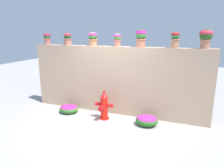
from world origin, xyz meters
name	(u,v)px	position (x,y,z in m)	size (l,w,h in m)	color
ground_plane	(101,127)	(0.00, 0.00, 0.00)	(24.00, 24.00, 0.00)	#A09A98
stone_wall	(115,80)	(0.00, 1.15, 1.04)	(5.57, 0.31, 2.08)	tan
potted_plant_0	(47,38)	(-2.45, 1.13, 2.32)	(0.23, 0.23, 0.39)	#BF695C
potted_plant_1	(68,38)	(-1.67, 1.17, 2.30)	(0.29, 0.29, 0.40)	#B8725E
potted_plant_2	(93,38)	(-0.76, 1.17, 2.33)	(0.28, 0.28, 0.42)	#C27951
potted_plant_3	(117,38)	(0.05, 1.16, 2.31)	(0.24, 0.24, 0.38)	#C16C59
potted_plant_4	(141,36)	(0.76, 1.14, 2.38)	(0.31, 0.31, 0.49)	#BB6F4F
potted_plant_5	(175,39)	(1.69, 1.13, 2.33)	(0.24, 0.24, 0.42)	tan
potted_plant_6	(206,36)	(2.43, 1.17, 2.39)	(0.33, 0.33, 0.49)	#B27459
fire_hydrant	(104,106)	(-0.12, 0.52, 0.39)	(0.54, 0.43, 0.86)	red
flower_bush_left	(147,120)	(1.14, 0.56, 0.15)	(0.61, 0.55, 0.28)	#2B6323
flower_bush_right	(69,108)	(-1.36, 0.57, 0.14)	(0.61, 0.55, 0.26)	#366F2A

